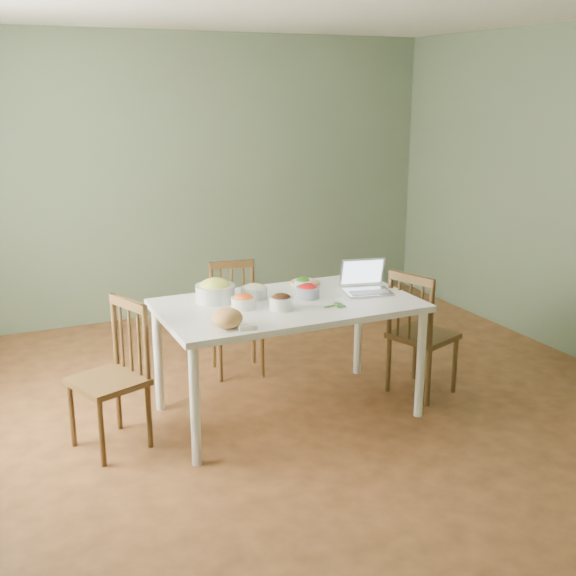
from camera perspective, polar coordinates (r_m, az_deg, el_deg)
name	(u,v)px	position (r m, az deg, el deg)	size (l,w,h in m)	color
floor	(303,406)	(5.21, 1.22, -9.34)	(5.00, 5.00, 0.00)	#4C2D17
ceiling	(306,3)	(4.74, 1.42, 21.70)	(5.00, 5.00, 0.00)	white
wall_back	(192,177)	(7.10, -7.62, 8.69)	(5.00, 0.00, 2.70)	#5E7056
dining_table	(288,358)	(4.96, 0.00, -5.61)	(1.72, 0.97, 0.81)	white
chair_far	(237,320)	(5.65, -4.09, -2.55)	(0.39, 0.37, 0.88)	#453019
chair_left	(108,378)	(4.61, -14.13, -6.92)	(0.41, 0.40, 0.94)	#453019
chair_right	(423,332)	(5.36, 10.68, -3.48)	(0.41, 0.40, 0.94)	#453019
bread_boule	(227,318)	(4.32, -4.86, -2.40)	(0.19, 0.19, 0.12)	tan
butter_stick	(248,328)	(4.28, -3.19, -3.18)	(0.11, 0.03, 0.03)	white
bowl_squash	(215,290)	(4.85, -5.81, -0.18)	(0.27, 0.27, 0.15)	#CDD73C
bowl_carrot	(244,301)	(4.70, -3.53, -1.05)	(0.16, 0.16, 0.09)	orange
bowl_onion	(254,291)	(4.91, -2.71, -0.25)	(0.18, 0.18, 0.10)	beige
bowl_mushroom	(281,302)	(4.66, -0.54, -1.09)	(0.16, 0.16, 0.10)	black
bowl_redpep	(308,291)	(4.92, 1.59, -0.23)	(0.16, 0.16, 0.10)	red
bowl_broccoli	(303,283)	(5.16, 1.19, 0.43)	(0.12, 0.12, 0.08)	#245D11
flatbread	(305,283)	(5.26, 1.37, 0.42)	(0.22, 0.22, 0.02)	#CFB18A
basil_bunch	(334,305)	(4.74, 3.67, -1.34)	(0.18, 0.18, 0.02)	#265317
laptop	(368,278)	(5.04, 6.40, 0.81)	(0.32, 0.28, 0.22)	silver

